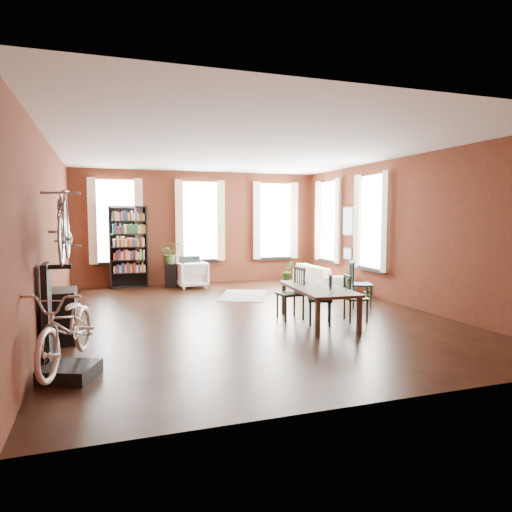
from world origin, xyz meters
name	(u,v)px	position (x,y,z in m)	size (l,w,h in m)	color
room	(249,206)	(0.25, 0.62, 2.14)	(9.00, 9.04, 3.22)	black
dining_table	(318,305)	(1.00, -1.10, 0.33)	(0.87, 1.92, 0.65)	#46362A
dining_chair_a	(320,299)	(0.98, -1.20, 0.45)	(0.42, 0.42, 0.91)	#173233
dining_chair_b	(290,294)	(0.65, -0.64, 0.48)	(0.45, 0.45, 0.97)	black
dining_chair_c	(356,298)	(1.73, -1.17, 0.43)	(0.40, 0.40, 0.86)	black
dining_chair_d	(361,284)	(2.52, -0.05, 0.48)	(0.45, 0.45, 0.97)	#1B3A3D
bookshelf	(128,247)	(-2.00, 4.30, 1.10)	(1.00, 0.32, 2.20)	black
white_armchair	(192,273)	(-0.39, 3.72, 0.39)	(0.76, 0.71, 0.78)	white
cream_sofa	(322,273)	(2.95, 2.60, 0.41)	(2.08, 0.61, 0.81)	beige
striped_rug	(244,295)	(0.56, 2.05, 0.01)	(1.05, 1.68, 0.01)	black
bike_trainer	(70,372)	(-3.08, -2.73, 0.08)	(0.58, 0.58, 0.17)	black
bike_wall_rack	(47,311)	(-3.40, -1.80, 0.65)	(0.16, 0.60, 1.30)	black
console_table	(63,315)	(-3.28, -0.90, 0.40)	(0.40, 0.80, 0.80)	black
plant_stand	(171,275)	(-0.90, 4.00, 0.32)	(0.32, 0.32, 0.63)	black
plant_by_sofa	(288,276)	(2.57, 4.08, 0.13)	(0.33, 0.60, 0.27)	#255120
plant_small	(368,297)	(3.10, 0.55, 0.08)	(0.24, 0.45, 0.16)	#2A5622
bicycle_floor	(67,291)	(-3.08, -2.75, 1.05)	(0.62, 0.93, 1.77)	beige
bicycle_hung	(63,201)	(-3.15, -1.80, 2.13)	(0.47, 1.00, 1.66)	#A5A8AD
plant_on_stand	(170,255)	(-0.93, 4.03, 0.86)	(0.53, 0.59, 0.46)	#365E25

